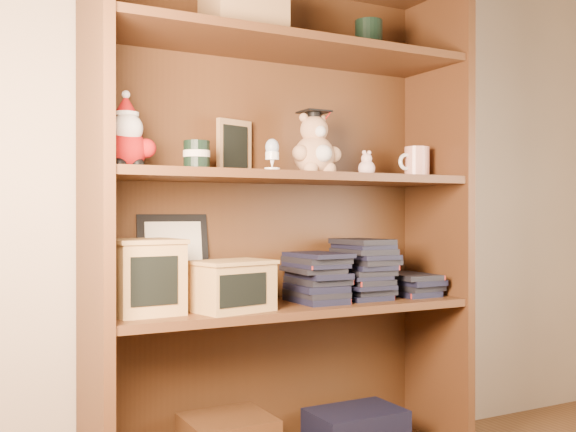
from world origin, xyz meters
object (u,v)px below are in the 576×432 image
Objects in this scene: grad_teddy_bear at (315,149)px; bookcase at (280,229)px; treats_box at (145,276)px; teacher_mug at (416,162)px.

bookcase is at bearing 149.21° from grad_teddy_bear.
bookcase is 0.47m from treats_box.
teacher_mug is 0.58× the size of treats_box.
teacher_mug is (0.50, -0.05, 0.22)m from bookcase.
teacher_mug is at bearing 0.88° from grad_teddy_bear.
bookcase is 0.27m from grad_teddy_bear.
teacher_mug is at bearing -5.78° from bookcase.
grad_teddy_bear is at bearing -179.12° from teacher_mug.
grad_teddy_bear is at bearing -0.56° from treats_box.
bookcase is 0.55m from teacher_mug.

